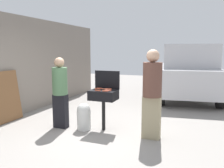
% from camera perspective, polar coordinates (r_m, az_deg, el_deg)
% --- Properties ---
extents(ground_plane, '(24.00, 24.00, 0.00)m').
position_cam_1_polar(ground_plane, '(5.28, -5.03, -11.82)').
color(ground_plane, gray).
extents(house_wall_side, '(0.24, 8.00, 2.78)m').
position_cam_1_polar(house_wall_side, '(7.30, -20.42, 4.41)').
color(house_wall_side, slate).
rests_on(house_wall_side, ground).
extents(bbq_grill, '(0.60, 0.44, 0.93)m').
position_cam_1_polar(bbq_grill, '(5.24, -2.11, -3.07)').
color(bbq_grill, black).
rests_on(bbq_grill, ground).
extents(grill_lid_open, '(0.60, 0.05, 0.42)m').
position_cam_1_polar(grill_lid_open, '(5.38, -1.19, 1.05)').
color(grill_lid_open, black).
rests_on(grill_lid_open, bbq_grill).
extents(hot_dog_0, '(0.13, 0.04, 0.03)m').
position_cam_1_polar(hot_dog_0, '(5.39, -3.14, -1.06)').
color(hot_dog_0, '#B74C33').
rests_on(hot_dog_0, bbq_grill).
extents(hot_dog_1, '(0.13, 0.03, 0.03)m').
position_cam_1_polar(hot_dog_1, '(5.08, -1.16, -1.62)').
color(hot_dog_1, '#B74C33').
rests_on(hot_dog_1, bbq_grill).
extents(hot_dog_2, '(0.13, 0.03, 0.03)m').
position_cam_1_polar(hot_dog_2, '(5.33, -3.59, -1.18)').
color(hot_dog_2, '#AD4228').
rests_on(hot_dog_2, bbq_grill).
extents(hot_dog_3, '(0.13, 0.03, 0.03)m').
position_cam_1_polar(hot_dog_3, '(5.29, -1.90, -1.24)').
color(hot_dog_3, '#C6593D').
rests_on(hot_dog_3, bbq_grill).
extents(hot_dog_4, '(0.13, 0.04, 0.03)m').
position_cam_1_polar(hot_dog_4, '(5.09, -3.51, -1.62)').
color(hot_dog_4, '#AD4228').
rests_on(hot_dog_4, bbq_grill).
extents(hot_dog_5, '(0.13, 0.04, 0.03)m').
position_cam_1_polar(hot_dog_5, '(5.02, -1.71, -1.75)').
color(hot_dog_5, '#B74C33').
rests_on(hot_dog_5, bbq_grill).
extents(hot_dog_6, '(0.13, 0.03, 0.03)m').
position_cam_1_polar(hot_dog_6, '(5.11, -0.90, -1.56)').
color(hot_dog_6, '#C6593D').
rests_on(hot_dog_6, bbq_grill).
extents(hot_dog_7, '(0.13, 0.04, 0.03)m').
position_cam_1_polar(hot_dog_7, '(5.29, -0.81, -1.22)').
color(hot_dog_7, '#B74C33').
rests_on(hot_dog_7, bbq_grill).
extents(propane_tank, '(0.32, 0.32, 0.62)m').
position_cam_1_polar(propane_tank, '(5.42, -6.95, -7.78)').
color(propane_tank, silver).
rests_on(propane_tank, ground).
extents(person_left, '(0.35, 0.35, 1.66)m').
position_cam_1_polar(person_left, '(5.52, -12.66, -1.47)').
color(person_left, black).
rests_on(person_left, ground).
extents(person_right, '(0.39, 0.39, 1.83)m').
position_cam_1_polar(person_right, '(4.76, 9.84, -1.73)').
color(person_right, gray).
rests_on(person_right, ground).
extents(parked_minivan, '(2.55, 4.63, 2.02)m').
position_cam_1_polar(parked_minivan, '(9.28, 18.05, 2.98)').
color(parked_minivan, '#B7B7BC').
rests_on(parked_minivan, ground).
extents(leaning_board, '(0.19, 0.90, 1.29)m').
position_cam_1_polar(leaning_board, '(6.46, -24.66, -2.87)').
color(leaning_board, brown).
rests_on(leaning_board, ground).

